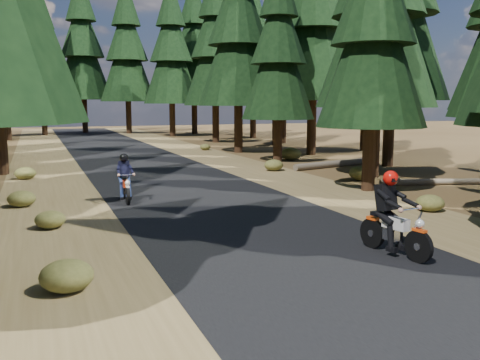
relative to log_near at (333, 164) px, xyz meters
name	(u,v)px	position (x,y,z in m)	size (l,w,h in m)	color
ground	(262,234)	(-8.45, -10.90, -0.16)	(120.00, 120.00, 0.00)	#433118
road	(201,199)	(-8.45, -5.90, -0.15)	(6.00, 100.00, 0.01)	black
shoulder_l	(53,209)	(-13.05, -5.90, -0.16)	(3.20, 100.00, 0.01)	brown
shoulder_r	(325,190)	(-3.85, -5.90, -0.16)	(3.20, 100.00, 0.01)	brown
pine_forest	(119,20)	(-8.46, 10.14, 7.73)	(34.59, 55.08, 16.32)	black
log_near	(333,164)	(0.00, 0.00, 0.00)	(0.32, 0.32, 4.95)	#4C4233
log_far	(434,182)	(0.67, -6.28, -0.04)	(0.24, 0.24, 4.16)	#4C4233
understory_shrubs	(222,179)	(-6.93, -3.63, 0.12)	(16.74, 33.18, 0.68)	#474C1E
rider_lead	(395,228)	(-6.64, -13.55, 0.42)	(0.89, 2.01, 1.73)	beige
rider_follow	(125,186)	(-10.85, -5.59, 0.35)	(0.57, 1.72, 1.52)	maroon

